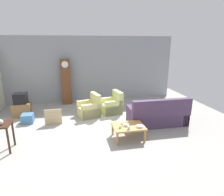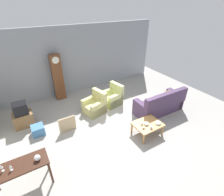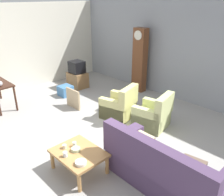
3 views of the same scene
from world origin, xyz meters
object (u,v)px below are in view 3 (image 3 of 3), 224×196
object	(u,v)px
grandfather_clock	(140,60)
coffee_table_wood	(79,155)
framed_picture_leaning	(73,99)
cup_cream_tall	(65,146)
armchair_olive_near	(120,107)
armchair_olive_far	(153,116)
couch_floral	(162,171)
storage_box_blue	(66,91)
bowl_shallow_green	(76,149)
cup_white_porcelain	(75,144)
tv_stand_cabinet	(78,80)
bowl_white_stacked	(81,163)
glass_dome_cloche	(0,84)
tv_crt	(77,67)
cup_blue_rimmed	(65,154)

from	to	relation	value
grandfather_clock	coffee_table_wood	bearing A→B (deg)	-64.79
framed_picture_leaning	cup_cream_tall	distance (m)	2.68
armchair_olive_near	armchair_olive_far	distance (m)	0.99
couch_floral	cup_cream_tall	bearing A→B (deg)	-151.63
storage_box_blue	cup_cream_tall	bearing A→B (deg)	-34.16
armchair_olive_far	bowl_shallow_green	bearing A→B (deg)	-91.11
framed_picture_leaning	cup_white_porcelain	world-z (taller)	framed_picture_leaning
framed_picture_leaning	tv_stand_cabinet	bearing A→B (deg)	138.81
storage_box_blue	cup_white_porcelain	world-z (taller)	cup_white_porcelain
coffee_table_wood	bowl_white_stacked	bearing A→B (deg)	-30.60
coffee_table_wood	bowl_shallow_green	world-z (taller)	bowl_shallow_green
storage_box_blue	cup_white_porcelain	size ratio (longest dim) A/B	4.33
storage_box_blue	bowl_shallow_green	xyz separation A→B (m)	(3.24, -1.95, 0.29)
tv_stand_cabinet	glass_dome_cloche	size ratio (longest dim) A/B	4.57
coffee_table_wood	tv_crt	bearing A→B (deg)	143.52
glass_dome_cloche	bowl_shallow_green	size ratio (longest dim) A/B	0.88
glass_dome_cloche	grandfather_clock	bearing A→B (deg)	68.04
armchair_olive_near	glass_dome_cloche	distance (m)	3.36
armchair_olive_far	grandfather_clock	world-z (taller)	grandfather_clock
coffee_table_wood	cup_white_porcelain	world-z (taller)	cup_white_porcelain
couch_floral	glass_dome_cloche	xyz separation A→B (m)	(-4.86, -0.77, 0.51)
cup_blue_rimmed	tv_stand_cabinet	bearing A→B (deg)	140.61
grandfather_clock	framed_picture_leaning	distance (m)	2.63
grandfather_clock	cup_cream_tall	bearing A→B (deg)	-68.73
glass_dome_cloche	tv_crt	bearing A→B (deg)	92.84
armchair_olive_near	bowl_shallow_green	bearing A→B (deg)	-66.66
couch_floral	framed_picture_leaning	bearing A→B (deg)	167.61
coffee_table_wood	tv_crt	xyz separation A→B (m)	(-3.67, 2.71, 0.39)
tv_stand_cabinet	tv_crt	distance (m)	0.48
armchair_olive_near	cup_white_porcelain	size ratio (longest dim) A/B	9.88
couch_floral	bowl_shallow_green	bearing A→B (deg)	-151.33
glass_dome_cloche	bowl_shallow_green	xyz separation A→B (m)	(3.46, -0.00, -0.40)
tv_stand_cabinet	cup_white_porcelain	distance (m)	4.37
coffee_table_wood	tv_crt	world-z (taller)	tv_crt
coffee_table_wood	tv_stand_cabinet	distance (m)	4.56
armchair_olive_far	tv_crt	xyz separation A→B (m)	(-3.64, 0.37, 0.45)
tv_stand_cabinet	bowl_shallow_green	size ratio (longest dim) A/B	4.03
armchair_olive_far	tv_stand_cabinet	world-z (taller)	armchair_olive_far
tv_crt	cup_cream_tall	xyz separation A→B (m)	(3.38, -2.83, -0.29)
grandfather_clock	storage_box_blue	size ratio (longest dim) A/B	5.14
armchair_olive_near	cup_blue_rimmed	world-z (taller)	armchair_olive_near
tv_stand_cabinet	cup_blue_rimmed	world-z (taller)	tv_stand_cabinet
cup_white_porcelain	cup_blue_rimmed	xyz separation A→B (m)	(0.14, -0.31, 0.00)
couch_floral	coffee_table_wood	world-z (taller)	couch_floral
tv_crt	glass_dome_cloche	distance (m)	2.73
couch_floral	armchair_olive_near	world-z (taller)	couch_floral
cup_blue_rimmed	armchair_olive_far	bearing A→B (deg)	89.21
storage_box_blue	coffee_table_wood	bearing A→B (deg)	-30.35
armchair_olive_far	tv_crt	bearing A→B (deg)	174.20
coffee_table_wood	couch_floral	bearing A→B (deg)	29.61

